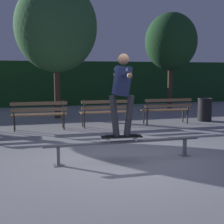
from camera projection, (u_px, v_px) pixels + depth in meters
The scene contains 11 objects.
ground_plane at pixel (124, 160), 6.27m from camera, with size 90.00×90.00×0.00m, color gray.
hedge_backdrop at pixel (59, 83), 16.52m from camera, with size 24.00×1.20×2.23m, color #193D1E.
grind_rail at pixel (125, 145), 6.20m from camera, with size 3.12×0.18×0.40m.
skateboard at pixel (122, 137), 6.16m from camera, with size 0.80×0.28×0.09m.
skateboarder at pixel (122, 88), 6.05m from camera, with size 0.63×1.40×1.56m.
park_bench_left_center at pixel (39, 112), 9.37m from camera, with size 1.61×0.45×0.88m.
park_bench_right_center at pixel (106, 110), 9.92m from camera, with size 1.61×0.45×0.88m.
park_bench_rightmost at pixel (167, 108), 10.47m from camera, with size 1.61×0.45×0.88m.
tree_far_right at pixel (171, 42), 14.04m from camera, with size 2.26×2.26×4.26m.
tree_behind_benches at pixel (56, 27), 11.55m from camera, with size 2.95×2.95×4.93m.
trash_can at pixel (205, 109), 11.19m from camera, with size 0.52×0.52×0.80m.
Camera 1 is at (-1.89, -5.81, 1.71)m, focal length 51.74 mm.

